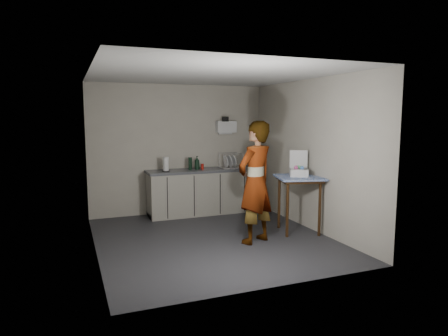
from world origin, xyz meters
name	(u,v)px	position (x,y,z in m)	size (l,w,h in m)	color
ground	(213,239)	(0.00, 0.00, 0.00)	(4.00, 4.00, 0.00)	#2A292E
wall_back	(179,149)	(0.00, 1.99, 1.30)	(3.60, 0.02, 2.60)	#B5AC9D
wall_right	(309,155)	(1.79, 0.00, 1.30)	(0.02, 4.00, 2.60)	#B5AC9D
wall_left	(93,164)	(-1.79, 0.00, 1.30)	(0.02, 4.00, 2.60)	#B5AC9D
ceiling	(212,75)	(0.00, 0.00, 2.60)	(3.60, 4.00, 0.01)	silver
kitchen_counter	(203,193)	(0.40, 1.70, 0.43)	(2.24, 0.62, 0.91)	black
wall_shelf	(226,127)	(1.00, 1.92, 1.75)	(0.42, 0.18, 0.37)	white
side_table	(299,184)	(1.50, -0.16, 0.83)	(0.91, 0.91, 0.96)	#381F0C
standing_man	(255,182)	(0.56, -0.40, 0.95)	(0.69, 0.46, 1.90)	#B2A593
soap_bottle	(197,163)	(0.28, 1.68, 1.05)	(0.10, 0.11, 0.27)	black
soda_can	(202,167)	(0.39, 1.67, 0.97)	(0.06, 0.06, 0.11)	red
dark_bottle	(190,164)	(0.14, 1.68, 1.03)	(0.07, 0.07, 0.25)	black
paper_towel	(166,165)	(-0.37, 1.62, 1.04)	(0.16, 0.16, 0.28)	black
dish_rack	(230,165)	(0.98, 1.64, 0.98)	(0.45, 0.34, 0.31)	silver
bakery_box	(299,170)	(1.52, -0.11, 1.05)	(0.41, 0.42, 0.43)	white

